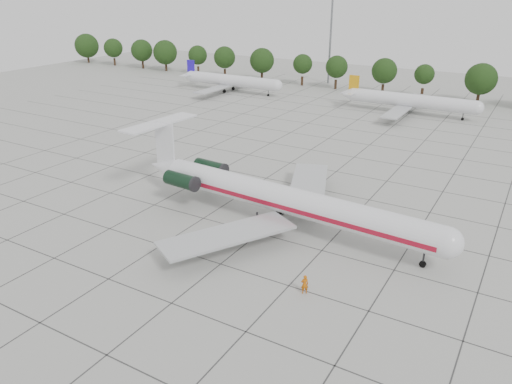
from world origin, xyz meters
TOP-DOWN VIEW (x-y plane):
  - ground at (0.00, 0.00)m, footprint 260.00×260.00m
  - apron_joints at (0.00, 15.00)m, footprint 170.00×170.00m
  - main_airliner at (0.07, 3.37)m, footprint 42.52×33.34m
  - ground_crew at (9.82, -8.37)m, footprint 0.86×0.82m
  - bg_airliner_b at (-47.61, 67.27)m, footprint 28.24×27.20m
  - bg_airliner_c at (-0.01, 66.86)m, footprint 28.24×27.20m
  - tree_line at (-11.68, 85.00)m, footprint 249.86×8.44m
  - floodlight_mast at (-30.00, 92.00)m, footprint 1.60×1.60m

SIDE VIEW (x-z plane):
  - ground at x=0.00m, z-range 0.00..0.00m
  - apron_joints at x=0.00m, z-range 0.00..0.02m
  - ground_crew at x=9.82m, z-range 0.00..1.97m
  - bg_airliner_b at x=-47.61m, z-range -0.79..6.61m
  - bg_airliner_c at x=-0.01m, z-range -0.79..6.61m
  - main_airliner at x=0.07m, z-range -1.46..8.50m
  - tree_line at x=-11.68m, z-range 0.87..11.09m
  - floodlight_mast at x=-30.00m, z-range 1.56..27.01m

